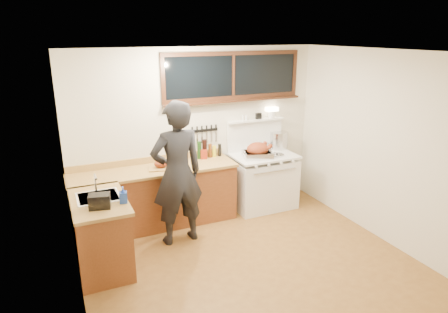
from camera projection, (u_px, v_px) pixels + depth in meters
name	position (u px, v px, depth m)	size (l,w,h in m)	color
ground_plane	(247.00, 261.00, 5.13)	(4.00, 3.50, 0.02)	brown
room_shell	(250.00, 136.00, 4.63)	(4.10, 3.60, 2.65)	beige
counter_back	(156.00, 197.00, 5.94)	(2.44, 0.64, 1.00)	brown
counter_left	(101.00, 233.00, 4.87)	(0.64, 1.09, 0.90)	brown
sink_unit	(99.00, 201.00, 4.82)	(0.50, 0.45, 0.37)	white
vintage_stove	(263.00, 179.00, 6.60)	(1.02, 0.74, 1.61)	white
back_window	(233.00, 81.00, 6.23)	(2.32, 0.13, 0.77)	black
left_doorway	(79.00, 234.00, 3.54)	(0.02, 1.04, 2.17)	black
knife_strip	(204.00, 131.00, 6.28)	(0.46, 0.03, 0.28)	black
man	(177.00, 174.00, 5.33)	(0.76, 0.53, 1.99)	black
soap_bottle	(123.00, 195.00, 4.63)	(0.10, 0.11, 0.20)	#2144A9
toaster	(100.00, 201.00, 4.50)	(0.26, 0.21, 0.16)	black
cutting_board	(161.00, 165.00, 5.79)	(0.41, 0.34, 0.13)	#A68042
roast_turkey	(258.00, 151.00, 6.29)	(0.52, 0.44, 0.25)	silver
stockpot	(279.00, 140.00, 6.79)	(0.40, 0.40, 0.29)	silver
saucepan	(264.00, 146.00, 6.74)	(0.20, 0.29, 0.12)	silver
pot_lid	(277.00, 155.00, 6.42)	(0.30, 0.30, 0.04)	silver
coffee_tin	(204.00, 154.00, 6.24)	(0.11, 0.10, 0.15)	maroon
pitcher	(183.00, 157.00, 6.05)	(0.12, 0.12, 0.19)	white
bottle_cluster	(207.00, 150.00, 6.28)	(0.40, 0.07, 0.30)	black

